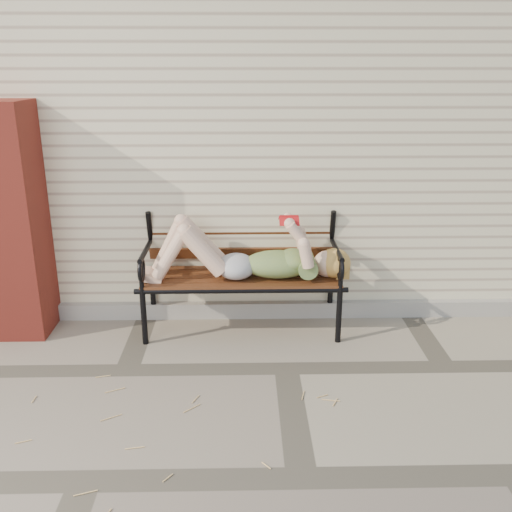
{
  "coord_description": "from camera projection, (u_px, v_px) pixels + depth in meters",
  "views": [
    {
      "loc": [
        -0.32,
        -3.95,
        2.27
      ],
      "look_at": [
        -0.23,
        0.62,
        0.72
      ],
      "focal_mm": 40.0,
      "sensor_mm": 36.0,
      "label": 1
    }
  ],
  "objects": [
    {
      "name": "brick_pillar",
      "position": [
        11.0,
        222.0,
        4.82
      ],
      "size": [
        0.5,
        0.5,
        2.0
      ],
      "primitive_type": "cube",
      "color": "#A43025",
      "rests_on": "ground"
    },
    {
      "name": "ground",
      "position": [
        287.0,
        368.0,
        4.48
      ],
      "size": [
        80.0,
        80.0,
        0.0
      ],
      "primitive_type": "plane",
      "color": "gray",
      "rests_on": "ground"
    },
    {
      "name": "foundation_strip",
      "position": [
        279.0,
        309.0,
        5.37
      ],
      "size": [
        8.0,
        0.1,
        0.15
      ],
      "primitive_type": "cube",
      "color": "gray",
      "rests_on": "ground"
    },
    {
      "name": "house_wall",
      "position": [
        271.0,
        131.0,
        6.84
      ],
      "size": [
        8.0,
        4.0,
        3.0
      ],
      "primitive_type": "cube",
      "color": "beige",
      "rests_on": "ground"
    },
    {
      "name": "garden_bench",
      "position": [
        241.0,
        254.0,
        5.02
      ],
      "size": [
        1.87,
        0.75,
        1.21
      ],
      "color": "black",
      "rests_on": "ground"
    },
    {
      "name": "straw_scatter",
      "position": [
        101.0,
        432.0,
        3.7
      ],
      "size": [
        2.94,
        1.71,
        0.01
      ],
      "color": "#E3B66F",
      "rests_on": "ground"
    },
    {
      "name": "reading_woman",
      "position": [
        243.0,
        255.0,
        4.87
      ],
      "size": [
        1.77,
        0.4,
        0.56
      ],
      "color": "#0B3E4E",
      "rests_on": "ground"
    }
  ]
}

